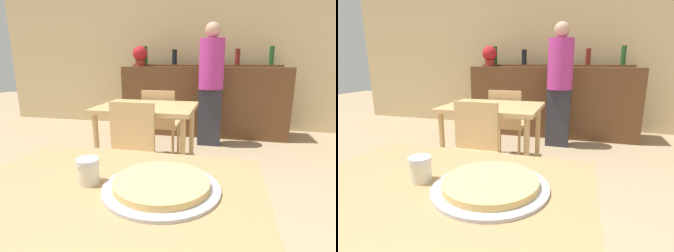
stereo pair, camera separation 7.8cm
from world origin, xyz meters
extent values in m
cube|color=#D1B784|center=(0.00, 4.07, 1.40)|extent=(8.00, 0.05, 2.80)
cube|color=#A87F51|center=(0.00, 0.00, 0.75)|extent=(1.03, 0.84, 0.04)
cylinder|color=#A87F51|center=(-0.46, 0.36, 0.36)|extent=(0.05, 0.05, 0.73)
cylinder|color=#A87F51|center=(0.46, 0.36, 0.36)|extent=(0.05, 0.05, 0.73)
cube|color=tan|center=(-0.38, 1.70, 0.75)|extent=(0.93, 0.71, 0.04)
cylinder|color=tan|center=(-0.79, 1.40, 0.36)|extent=(0.05, 0.05, 0.73)
cylinder|color=tan|center=(0.02, 1.40, 0.36)|extent=(0.05, 0.05, 0.73)
cylinder|color=tan|center=(-0.79, 1.99, 0.36)|extent=(0.05, 0.05, 0.73)
cylinder|color=tan|center=(0.02, 1.99, 0.36)|extent=(0.05, 0.05, 0.73)
cube|color=brown|center=(0.00, 3.57, 0.55)|extent=(2.60, 0.56, 1.10)
cube|color=brown|center=(0.00, 3.71, 1.11)|extent=(2.39, 0.24, 0.03)
cylinder|color=#1E5123|center=(-1.02, 3.71, 1.27)|extent=(0.08, 0.08, 0.30)
cylinder|color=black|center=(-0.51, 3.71, 1.25)|extent=(0.08, 0.08, 0.24)
cylinder|color=maroon|center=(0.00, 3.71, 1.27)|extent=(0.06, 0.06, 0.29)
cylinder|color=maroon|center=(0.51, 3.71, 1.25)|extent=(0.08, 0.08, 0.25)
cylinder|color=#1E5123|center=(1.02, 3.71, 1.27)|extent=(0.08, 0.08, 0.28)
cube|color=tan|center=(-0.38, 1.09, 0.44)|extent=(0.40, 0.40, 0.04)
cube|color=tan|center=(-0.38, 1.27, 0.66)|extent=(0.38, 0.04, 0.41)
cylinder|color=tan|center=(-0.55, 0.92, 0.21)|extent=(0.03, 0.03, 0.42)
cylinder|color=tan|center=(-0.21, 0.92, 0.21)|extent=(0.03, 0.03, 0.42)
cylinder|color=tan|center=(-0.55, 1.26, 0.21)|extent=(0.03, 0.03, 0.42)
cylinder|color=tan|center=(-0.21, 1.26, 0.21)|extent=(0.03, 0.03, 0.42)
cube|color=tan|center=(-0.38, 2.30, 0.44)|extent=(0.40, 0.40, 0.04)
cube|color=tan|center=(-0.38, 2.12, 0.66)|extent=(0.38, 0.04, 0.41)
cylinder|color=tan|center=(-0.21, 2.47, 0.21)|extent=(0.03, 0.03, 0.42)
cylinder|color=tan|center=(-0.55, 2.47, 0.21)|extent=(0.03, 0.03, 0.42)
cylinder|color=tan|center=(-0.21, 2.13, 0.21)|extent=(0.03, 0.03, 0.42)
cylinder|color=tan|center=(-0.55, 2.13, 0.21)|extent=(0.03, 0.03, 0.42)
cylinder|color=#B7B7BC|center=(0.17, 0.07, 0.77)|extent=(0.40, 0.40, 0.01)
cylinder|color=#E0B266|center=(0.17, 0.07, 0.79)|extent=(0.33, 0.33, 0.02)
cylinder|color=beige|center=(-0.10, 0.06, 0.80)|extent=(0.08, 0.08, 0.07)
cylinder|color=silver|center=(-0.10, 0.06, 0.85)|extent=(0.08, 0.08, 0.02)
cube|color=#2D2D38|center=(0.15, 2.99, 0.40)|extent=(0.32, 0.18, 0.81)
cylinder|color=#B2338C|center=(0.15, 2.99, 1.14)|extent=(0.34, 0.34, 0.67)
sphere|color=tan|center=(0.15, 2.99, 1.58)|extent=(0.21, 0.21, 0.21)
cylinder|color=maroon|center=(-1.05, 3.52, 1.15)|extent=(0.16, 0.16, 0.10)
sphere|color=red|center=(-1.05, 3.52, 1.30)|extent=(0.24, 0.24, 0.24)
camera|label=1|loc=(0.37, -0.71, 1.19)|focal=28.00mm
camera|label=2|loc=(0.44, -0.69, 1.19)|focal=28.00mm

